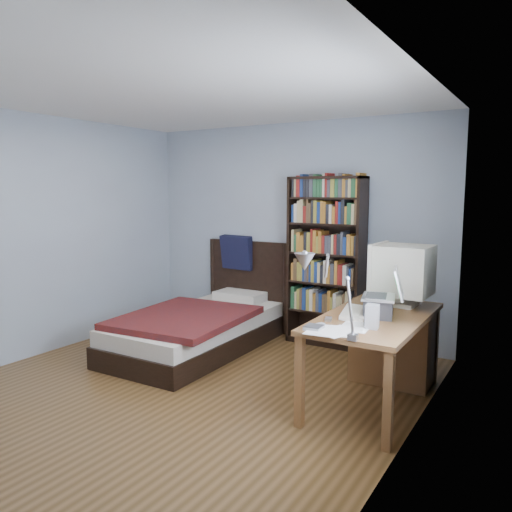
# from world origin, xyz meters

# --- Properties ---
(room) EXTENTS (4.20, 4.24, 2.50)m
(room) POSITION_xyz_m (0.03, -0.00, 1.25)
(room) COLOR #513618
(room) RESTS_ON ground
(desk) EXTENTS (0.75, 1.49, 0.73)m
(desk) POSITION_xyz_m (1.50, 1.08, 0.41)
(desk) COLOR brown
(desk) RESTS_ON floor
(crt_monitor) EXTENTS (0.48, 0.45, 0.54)m
(crt_monitor) POSITION_xyz_m (1.58, 1.13, 1.03)
(crt_monitor) COLOR beige
(crt_monitor) RESTS_ON desk
(laptop) EXTENTS (0.39, 0.38, 0.40)m
(laptop) POSITION_xyz_m (1.55, 0.64, 0.84)
(laptop) COLOR #2D2D30
(laptop) RESTS_ON desk
(desk_lamp) EXTENTS (0.24, 0.53, 0.63)m
(desk_lamp) POSITION_xyz_m (1.47, -0.43, 1.24)
(desk_lamp) COLOR #99999E
(desk_lamp) RESTS_ON desk
(keyboard) EXTENTS (0.28, 0.49, 0.04)m
(keyboard) POSITION_xyz_m (1.35, 0.61, 0.75)
(keyboard) COLOR beige
(keyboard) RESTS_ON desk
(speaker) EXTENTS (0.10, 0.10, 0.18)m
(speaker) POSITION_xyz_m (1.60, 0.29, 0.82)
(speaker) COLOR gray
(speaker) RESTS_ON desk
(soda_can) EXTENTS (0.07, 0.07, 0.12)m
(soda_can) POSITION_xyz_m (1.38, 0.93, 0.79)
(soda_can) COLOR #0B3907
(soda_can) RESTS_ON desk
(mouse) EXTENTS (0.07, 0.12, 0.04)m
(mouse) POSITION_xyz_m (1.48, 0.96, 0.75)
(mouse) COLOR silver
(mouse) RESTS_ON desk
(phone_silver) EXTENTS (0.08, 0.11, 0.02)m
(phone_silver) POSITION_xyz_m (1.25, 0.33, 0.74)
(phone_silver) COLOR silver
(phone_silver) RESTS_ON desk
(phone_grey) EXTENTS (0.07, 0.09, 0.02)m
(phone_grey) POSITION_xyz_m (1.25, 0.15, 0.74)
(phone_grey) COLOR gray
(phone_grey) RESTS_ON desk
(external_drive) EXTENTS (0.13, 0.13, 0.03)m
(external_drive) POSITION_xyz_m (1.26, 0.04, 0.74)
(external_drive) COLOR gray
(external_drive) RESTS_ON desk
(bookshelf) EXTENTS (0.84, 0.30, 1.87)m
(bookshelf) POSITION_xyz_m (0.52, 1.94, 0.94)
(bookshelf) COLOR black
(bookshelf) RESTS_ON floor
(bed) EXTENTS (1.25, 2.17, 1.16)m
(bed) POSITION_xyz_m (-0.57, 1.13, 0.25)
(bed) COLOR black
(bed) RESTS_ON floor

